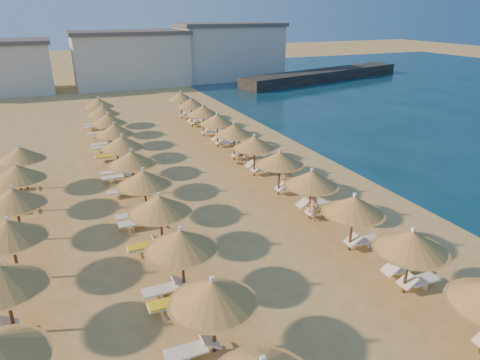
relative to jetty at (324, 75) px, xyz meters
name	(u,v)px	position (x,y,z in m)	size (l,w,h in m)	color
ground	(248,239)	(-30.30, -39.37, -0.75)	(220.00, 220.00, 0.00)	tan
jetty	(324,75)	(0.00, 0.00, 0.00)	(30.00, 4.00, 1.50)	black
hotel_blocks	(132,58)	(-27.09, 6.98, 2.95)	(48.24, 9.15, 8.10)	beige
parasol_row_east	(266,151)	(-26.58, -33.66, 1.41)	(2.74, 39.34, 2.74)	brown
parasol_row_west	(137,168)	(-34.15, -33.66, 1.41)	(2.74, 39.34, 2.74)	brown
parasol_row_inland	(12,213)	(-39.90, -36.99, 1.41)	(2.74, 19.38, 2.74)	brown
loungers	(184,197)	(-31.88, -34.32, -0.41)	(16.42, 37.19, 0.66)	white
beachgoer_b	(287,169)	(-25.14, -33.70, 0.03)	(0.76, 0.59, 1.57)	tan
beachgoer_a	(313,206)	(-26.54, -38.87, 0.04)	(0.58, 0.38, 1.58)	tan
beachgoer_c	(240,153)	(-26.56, -29.61, 0.01)	(0.89, 0.37, 1.53)	tan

